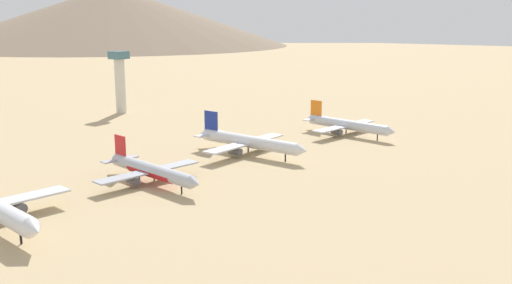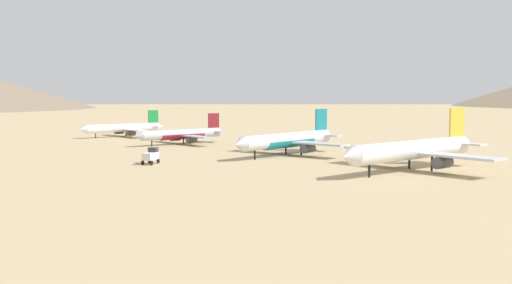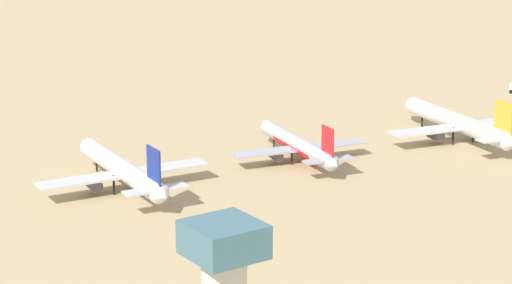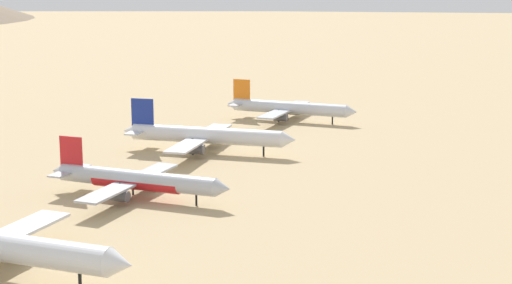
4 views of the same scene
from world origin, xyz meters
name	(u,v)px [view 1 (image 1 of 4)]	position (x,y,z in m)	size (l,w,h in m)	color
parked_jet_4	(151,170)	(10.65, 42.24, 3.82)	(39.58, 32.43, 11.48)	#B2B7C1
parked_jet_5	(248,142)	(14.28, 85.00, 4.38)	(45.12, 36.73, 13.01)	silver
parked_jet_6	(347,125)	(28.75, 132.30, 4.06)	(41.46, 34.00, 12.05)	silver
control_tower	(120,79)	(-82.89, 122.68, 16.30)	(7.20, 7.20, 29.19)	beige
desert_hill_4	(113,16)	(-572.48, 586.74, 45.92)	(552.26, 552.26, 91.85)	#7A6854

